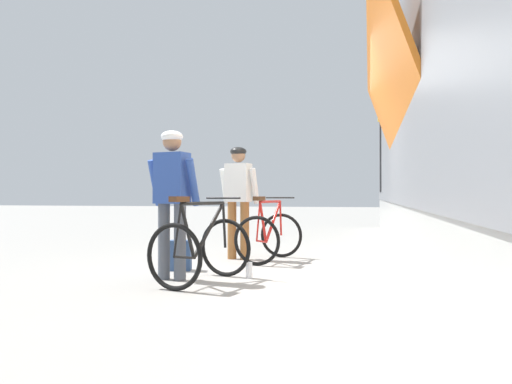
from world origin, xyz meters
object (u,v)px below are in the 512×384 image
(bicycle_far_black, at_px, (201,248))
(cyclist_far_in_blue, at_px, (172,191))
(backpack_on_platform, at_px, (180,255))
(train_car, at_px, (499,127))
(cyclist_near_in_white, at_px, (238,192))
(water_bottle_near_the_bikes, at_px, (249,270))
(bicycle_near_red, at_px, (270,235))

(bicycle_far_black, bearing_deg, cyclist_far_in_blue, 163.07)
(bicycle_far_black, relative_size, backpack_on_platform, 3.03)
(train_car, bearing_deg, cyclist_near_in_white, -177.75)
(cyclist_near_in_white, xyz_separation_m, bicycle_far_black, (0.14, -2.10, -0.65))
(train_car, xyz_separation_m, bicycle_far_black, (-3.65, -2.25, -1.56))
(cyclist_near_in_white, bearing_deg, train_car, 2.25)
(backpack_on_platform, xyz_separation_m, water_bottle_near_the_bikes, (1.04, -0.38, -0.10))
(train_car, relative_size, backpack_on_platform, 40.89)
(bicycle_near_red, xyz_separation_m, backpack_on_platform, (-0.97, -1.15, -0.20))
(cyclist_far_in_blue, bearing_deg, backpack_on_platform, 104.46)
(train_car, distance_m, cyclist_near_in_white, 3.91)
(bicycle_near_red, bearing_deg, water_bottle_near_the_bikes, -87.51)
(backpack_on_platform, relative_size, water_bottle_near_the_bikes, 2.08)
(bicycle_far_black, height_order, backpack_on_platform, bicycle_far_black)
(bicycle_near_red, relative_size, bicycle_far_black, 0.97)
(cyclist_near_in_white, bearing_deg, bicycle_near_red, -12.91)
(bicycle_near_red, bearing_deg, cyclist_near_in_white, 167.09)
(train_car, height_order, cyclist_near_in_white, train_car)
(train_car, xyz_separation_m, water_bottle_near_the_bikes, (-3.21, -1.80, -1.87))
(bicycle_near_red, bearing_deg, cyclist_far_in_blue, -113.08)
(cyclist_far_in_blue, xyz_separation_m, bicycle_far_black, (0.41, -0.13, -0.65))
(cyclist_near_in_white, bearing_deg, cyclist_far_in_blue, -97.68)
(bicycle_near_red, bearing_deg, train_car, 4.71)
(cyclist_far_in_blue, height_order, backpack_on_platform, cyclist_far_in_blue)
(cyclist_far_in_blue, bearing_deg, bicycle_far_black, -16.93)
(train_car, height_order, bicycle_far_black, train_car)
(train_car, relative_size, bicycle_far_black, 13.48)
(cyclist_far_in_blue, xyz_separation_m, bicycle_near_red, (0.79, 1.86, -0.65))
(cyclist_far_in_blue, relative_size, backpack_on_platform, 4.40)
(cyclist_near_in_white, relative_size, bicycle_far_black, 1.45)
(cyclist_far_in_blue, distance_m, bicycle_near_red, 2.12)
(cyclist_near_in_white, distance_m, bicycle_far_black, 2.21)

